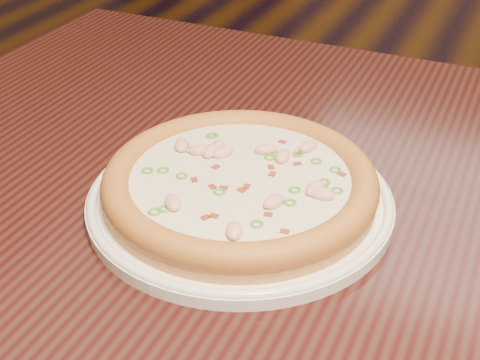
% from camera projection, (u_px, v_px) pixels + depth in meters
% --- Properties ---
extents(ground, '(9.00, 9.00, 0.00)m').
position_uv_depth(ground, '(326.00, 277.00, 1.70)').
color(ground, black).
extents(hero_table, '(1.20, 0.80, 0.75)m').
position_uv_depth(hero_table, '(363.00, 284.00, 0.71)').
color(hero_table, black).
rests_on(hero_table, ground).
extents(plate, '(0.30, 0.30, 0.02)m').
position_uv_depth(plate, '(240.00, 198.00, 0.65)').
color(plate, white).
rests_on(plate, hero_table).
extents(pizza, '(0.27, 0.27, 0.03)m').
position_uv_depth(pizza, '(240.00, 182.00, 0.64)').
color(pizza, '#BC824C').
rests_on(pizza, plate).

